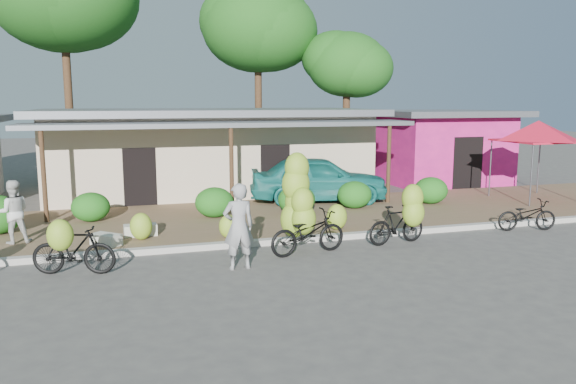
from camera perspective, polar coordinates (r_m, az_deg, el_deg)
name	(u,v)px	position (r m, az deg, el deg)	size (l,w,h in m)	color
ground	(286,267)	(12.66, -0.18, -7.60)	(100.00, 100.00, 0.00)	#4A4845
sidewalk	(239,220)	(17.34, -4.97, -2.81)	(60.00, 6.00, 0.12)	brown
curb	(264,242)	(14.49, -2.48, -5.12)	(60.00, 0.25, 0.15)	#A8A399
shop_main	(208,150)	(22.88, -8.14, 4.26)	(13.00, 8.50, 3.35)	beige
shop_pink	(436,145)	(26.65, 14.82, 4.62)	(6.00, 6.00, 3.25)	#DD2282
tree_center_right	(254,25)	(29.26, -3.52, 16.55)	(5.67, 5.59, 9.55)	#4A331D
tree_near_right	(343,63)	(28.42, 5.57, 12.94)	(4.14, 3.94, 7.08)	#4A331D
hedge_1	(91,207)	(17.66, -19.41, -1.45)	(1.12, 1.00, 0.87)	#145815
hedge_2	(214,202)	(17.42, -7.49, -1.04)	(1.19, 1.07, 0.93)	#145815
hedge_3	(297,200)	(17.75, 0.89, -0.78)	(1.19, 1.07, 0.93)	#145815
hedge_4	(354,195)	(18.86, 6.77, -0.28)	(1.16, 1.05, 0.91)	#145815
hedge_5	(431,190)	(20.19, 14.30, 0.16)	(1.20, 1.08, 0.93)	#145815
red_canopy	(538,131)	(22.15, 24.06, 5.70)	(3.50, 3.50, 2.86)	#59595E
bike_left	(72,248)	(12.73, -21.10, -5.34)	(1.85, 1.34, 1.34)	black
bike_center	(302,215)	(13.70, 1.47, -2.32)	(2.10, 1.38, 2.43)	black
bike_right	(402,219)	(14.60, 11.46, -2.69)	(1.75, 1.25, 1.65)	black
bike_far_right	(527,215)	(17.39, 23.10, -2.18)	(1.79, 0.92, 0.90)	black
loose_banana_a	(141,226)	(14.97, -14.71, -3.39)	(0.56, 0.48, 0.70)	#9DB62D
loose_banana_b	(228,226)	(14.77, -6.08, -3.48)	(0.49, 0.42, 0.62)	#9DB62D
loose_banana_c	(337,217)	(15.67, 4.99, -2.53)	(0.58, 0.49, 0.72)	#9DB62D
sack_near	(140,230)	(15.47, -14.76, -3.76)	(0.85, 0.40, 0.30)	silver
sack_far	(106,239)	(14.72, -17.99, -4.61)	(0.75, 0.38, 0.28)	silver
vendor	(239,226)	(12.32, -5.04, -3.50)	(0.70, 0.46, 1.91)	gray
bystander	(13,212)	(15.64, -26.15, -1.83)	(0.78, 0.61, 1.60)	silver
teal_van	(318,179)	(19.93, 3.11, 1.36)	(1.95, 4.84, 1.65)	#186D68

